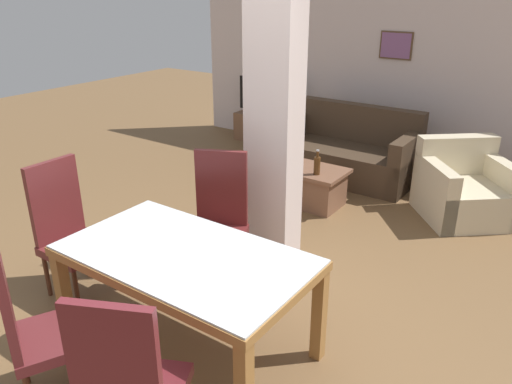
% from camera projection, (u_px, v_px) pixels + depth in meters
% --- Properties ---
extents(ground_plane, '(18.00, 18.00, 0.00)m').
position_uv_depth(ground_plane, '(191.00, 346.00, 3.52)').
color(ground_plane, brown).
extents(back_wall, '(7.20, 0.09, 2.70)m').
position_uv_depth(back_wall, '(425.00, 67.00, 6.52)').
color(back_wall, silver).
rests_on(back_wall, ground_plane).
extents(divider_pillar, '(0.45, 0.29, 2.70)m').
position_uv_depth(divider_pillar, '(274.00, 112.00, 4.24)').
color(divider_pillar, silver).
rests_on(divider_pillar, ground_plane).
extents(dining_table, '(1.66, 0.94, 0.75)m').
position_uv_depth(dining_table, '(186.00, 273.00, 3.28)').
color(dining_table, '#9B6935').
rests_on(dining_table, ground_plane).
extents(dining_chair_far_left, '(0.61, 0.61, 1.10)m').
position_uv_depth(dining_chair_far_left, '(219.00, 216.00, 4.17)').
color(dining_chair_far_left, '#5A1E1E').
rests_on(dining_chair_far_left, ground_plane).
extents(dining_chair_near_left, '(0.61, 0.61, 1.10)m').
position_uv_depth(dining_chair_near_left, '(32.00, 321.00, 2.87)').
color(dining_chair_near_left, '#592023').
rests_on(dining_chair_near_left, ground_plane).
extents(dining_chair_near_right, '(0.61, 0.61, 1.10)m').
position_uv_depth(dining_chair_near_right, '(128.00, 384.00, 2.42)').
color(dining_chair_near_right, maroon).
rests_on(dining_chair_near_right, ground_plane).
extents(dining_chair_head_left, '(0.46, 0.46, 1.10)m').
position_uv_depth(dining_chair_head_left, '(68.00, 228.00, 3.97)').
color(dining_chair_head_left, maroon).
rests_on(dining_chair_head_left, ground_plane).
extents(sofa, '(1.77, 0.87, 0.91)m').
position_uv_depth(sofa, '(346.00, 154.00, 6.51)').
color(sofa, '#423122').
rests_on(sofa, ground_plane).
extents(armchair, '(1.21, 1.21, 0.82)m').
position_uv_depth(armchair, '(464.00, 192.00, 5.37)').
color(armchair, beige).
rests_on(armchair, ground_plane).
extents(coffee_table, '(0.71, 0.55, 0.43)m').
position_uv_depth(coffee_table, '(313.00, 187.00, 5.68)').
color(coffee_table, brown).
rests_on(coffee_table, ground_plane).
extents(bottle, '(0.07, 0.07, 0.28)m').
position_uv_depth(bottle, '(317.00, 165.00, 5.42)').
color(bottle, '#4C2D14').
rests_on(bottle, coffee_table).
extents(tv_stand, '(0.93, 0.40, 0.44)m').
position_uv_depth(tv_stand, '(264.00, 128.00, 7.99)').
color(tv_stand, brown).
rests_on(tv_stand, ground_plane).
extents(tv_screen, '(1.01, 0.25, 0.55)m').
position_uv_depth(tv_screen, '(264.00, 98.00, 7.80)').
color(tv_screen, black).
rests_on(tv_screen, tv_stand).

